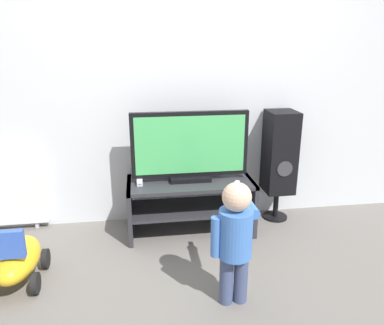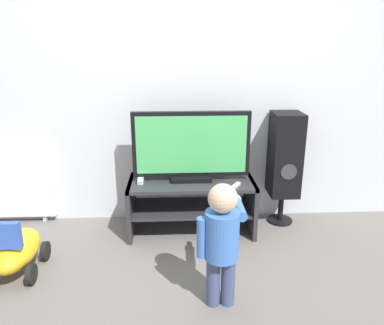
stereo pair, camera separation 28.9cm
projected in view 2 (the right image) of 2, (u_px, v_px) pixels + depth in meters
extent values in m
plane|color=slate|center=(193.00, 244.00, 3.24)|extent=(16.00, 16.00, 0.00)
cube|color=silver|center=(190.00, 84.00, 3.39)|extent=(10.00, 0.06, 2.60)
cube|color=#2D2D33|center=(191.00, 182.00, 3.34)|extent=(1.12, 0.50, 0.03)
cube|color=#2D2D33|center=(191.00, 208.00, 3.41)|extent=(1.08, 0.46, 0.02)
cube|color=#2D2D33|center=(132.00, 207.00, 3.38)|extent=(0.04, 0.50, 0.49)
cube|color=#2D2D33|center=(250.00, 204.00, 3.43)|extent=(0.04, 0.50, 0.49)
cube|color=black|center=(191.00, 177.00, 3.35)|extent=(0.36, 0.20, 0.04)
cube|color=black|center=(191.00, 144.00, 3.25)|extent=(1.03, 0.05, 0.58)
cube|color=#4CBF66|center=(191.00, 145.00, 3.23)|extent=(0.96, 0.01, 0.51)
cube|color=white|center=(141.00, 179.00, 3.30)|extent=(0.05, 0.16, 0.04)
cube|color=#3F8CE5|center=(140.00, 183.00, 3.23)|extent=(0.03, 0.00, 0.01)
cube|color=white|center=(236.00, 185.00, 3.19)|extent=(0.10, 0.13, 0.02)
cylinder|color=#337FD8|center=(236.00, 184.00, 3.18)|extent=(0.01, 0.01, 0.00)
cylinder|color=#3F4C72|center=(213.00, 281.00, 2.45)|extent=(0.09, 0.09, 0.35)
cylinder|color=#3F4C72|center=(228.00, 280.00, 2.46)|extent=(0.09, 0.09, 0.35)
cylinder|color=#3F72C6|center=(222.00, 235.00, 2.35)|extent=(0.22, 0.22, 0.32)
sphere|color=beige|center=(223.00, 198.00, 2.27)|extent=(0.18, 0.18, 0.18)
cylinder|color=#3F72C6|center=(202.00, 238.00, 2.35)|extent=(0.07, 0.07, 0.27)
cylinder|color=#3F72C6|center=(239.00, 208.00, 2.45)|extent=(0.07, 0.27, 0.07)
sphere|color=beige|center=(236.00, 200.00, 2.57)|extent=(0.08, 0.08, 0.08)
cube|color=white|center=(235.00, 198.00, 2.61)|extent=(0.03, 0.13, 0.02)
cylinder|color=black|center=(280.00, 220.00, 3.65)|extent=(0.24, 0.24, 0.02)
cylinder|color=black|center=(281.00, 207.00, 3.60)|extent=(0.05, 0.05, 0.29)
cube|color=black|center=(285.00, 154.00, 3.44)|extent=(0.26, 0.30, 0.78)
cylinder|color=#38383D|center=(289.00, 172.00, 3.33)|extent=(0.15, 0.01, 0.15)
ellipsoid|color=gold|center=(17.00, 250.00, 2.80)|extent=(0.30, 0.57, 0.22)
cube|color=blue|center=(3.00, 235.00, 2.59)|extent=(0.24, 0.05, 0.20)
cylinder|color=black|center=(8.00, 252.00, 2.97)|extent=(0.04, 0.15, 0.15)
cylinder|color=black|center=(45.00, 251.00, 2.99)|extent=(0.04, 0.15, 0.15)
cylinder|color=black|center=(31.00, 274.00, 2.69)|extent=(0.04, 0.15, 0.15)
cube|color=white|center=(12.00, 183.00, 3.53)|extent=(0.77, 0.08, 0.68)
cube|color=silver|center=(45.00, 218.00, 3.66)|extent=(0.03, 0.05, 0.06)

